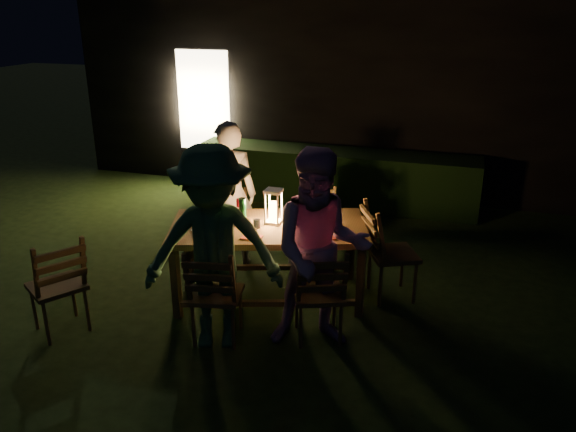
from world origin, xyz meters
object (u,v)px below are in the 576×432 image
(person_opp_right, at_px, (320,251))
(bottle_bucket_b, at_px, (326,188))
(chair_near_right, at_px, (319,310))
(chair_spare, at_px, (60,302))
(bottle_bucket_a, at_px, (316,189))
(ice_bucket, at_px, (320,192))
(chair_far_left, at_px, (231,243))
(chair_far_right, at_px, (318,242))
(lantern, at_px, (274,208))
(dining_table, at_px, (269,232))
(person_house_side, at_px, (229,195))
(person_opp_left, at_px, (213,250))
(side_table, at_px, (320,207))
(chair_near_left, at_px, (217,310))
(bottle_table, at_px, (243,212))
(chair_end, at_px, (390,268))

(person_opp_right, bearing_deg, bottle_bucket_b, 84.18)
(chair_near_right, distance_m, chair_spare, 2.34)
(person_opp_right, xyz_separation_m, bottle_bucket_a, (-0.53, 1.83, -0.07))
(chair_spare, height_order, ice_bucket, chair_spare)
(chair_far_left, distance_m, bottle_bucket_a, 1.16)
(chair_far_right, xyz_separation_m, lantern, (-0.25, -0.84, 0.68))
(dining_table, xyz_separation_m, person_house_side, (-0.69, 0.64, 0.12))
(person_opp_left, xyz_separation_m, bottle_bucket_a, (0.33, 2.11, -0.09))
(lantern, bearing_deg, side_table, 81.35)
(chair_near_right, bearing_deg, bottle_bucket_a, 83.57)
(chair_near_left, xyz_separation_m, chair_near_right, (0.86, 0.29, -0.00))
(side_table, relative_size, ice_bucket, 2.18)
(side_table, bearing_deg, chair_far_right, -78.01)
(chair_near_left, bearing_deg, chair_far_right, 64.32)
(person_opp_right, xyz_separation_m, person_opp_left, (-0.85, -0.29, 0.02))
(bottle_table, relative_size, side_table, 0.43)
(chair_far_left, xyz_separation_m, chair_spare, (-0.92, -1.77, 0.03))
(person_opp_left, distance_m, lantern, 1.00)
(person_opp_left, bearing_deg, person_opp_right, 0.00)
(person_opp_right, bearing_deg, chair_spare, 175.01)
(bottle_table, bearing_deg, chair_near_left, -86.28)
(chair_far_right, bearing_deg, bottle_bucket_b, -104.14)
(chair_far_left, bearing_deg, person_opp_right, 116.43)
(chair_far_left, height_order, side_table, chair_far_left)
(person_opp_right, bearing_deg, chair_end, 46.38)
(chair_far_right, bearing_deg, chair_end, 132.59)
(chair_near_left, bearing_deg, ice_bucket, 68.34)
(chair_near_right, height_order, ice_bucket, chair_near_right)
(chair_near_right, height_order, chair_far_left, chair_near_right)
(chair_near_right, relative_size, bottle_bucket_b, 3.00)
(chair_far_left, xyz_separation_m, chair_end, (1.84, -0.20, 0.04))
(chair_near_right, xyz_separation_m, chair_far_right, (-0.39, 1.49, -0.01))
(dining_table, distance_m, person_house_side, 0.94)
(person_opp_right, relative_size, person_opp_left, 0.98)
(person_opp_right, bearing_deg, lantern, 114.69)
(lantern, height_order, bottle_bucket_a, lantern)
(chair_near_left, relative_size, chair_far_left, 1.07)
(chair_end, height_order, chair_spare, chair_end)
(chair_end, bearing_deg, dining_table, -97.85)
(person_house_side, distance_m, person_opp_right, 1.87)
(person_house_side, xyz_separation_m, ice_bucket, (0.90, 0.60, -0.07))
(person_house_side, bearing_deg, ice_bucket, -164.84)
(chair_end, xyz_separation_m, bottle_bucket_a, (-1.01, 0.80, 0.50))
(chair_near_left, bearing_deg, chair_far_left, 97.37)
(dining_table, relative_size, person_opp_left, 1.17)
(person_opp_right, bearing_deg, side_table, 85.89)
(person_opp_left, xyz_separation_m, side_table, (0.38, 2.15, -0.32))
(chair_end, bearing_deg, bottle_bucket_a, -154.78)
(chair_far_right, bearing_deg, lantern, 56.44)
(chair_end, xyz_separation_m, person_house_side, (-1.85, 0.25, 0.52))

